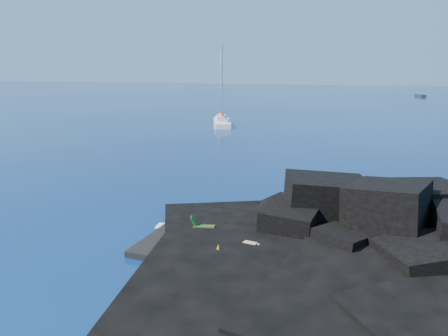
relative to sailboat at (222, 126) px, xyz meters
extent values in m
plane|color=#04173D|center=(8.25, -48.13, 0.00)|extent=(400.00, 400.00, 0.00)
cube|color=black|center=(12.75, -47.63, 0.00)|extent=(9.08, 6.86, 0.70)
cube|color=white|center=(14.50, -47.95, 0.38)|extent=(2.35, 1.47, 0.06)
cone|color=orange|center=(13.09, -49.21, 0.63)|extent=(0.40, 0.40, 0.56)
cube|color=#27272C|center=(42.80, 79.77, 0.00)|extent=(2.89, 5.19, 0.66)
camera|label=1|loc=(18.75, -69.41, 9.97)|focal=35.00mm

